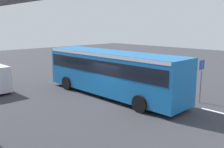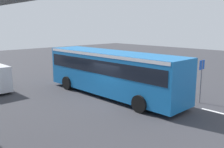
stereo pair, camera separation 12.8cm
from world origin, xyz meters
name	(u,v)px [view 1 (the left image)]	position (x,y,z in m)	size (l,w,h in m)	color
ground	(110,101)	(0.00, 0.00, 0.00)	(80.00, 80.00, 0.00)	#38383D
city_bus	(111,70)	(0.85, -0.94, 1.88)	(11.54, 2.85, 3.15)	#196BB7
bicycle_red	(2,79)	(10.39, 3.15, 0.37)	(1.77, 0.44, 0.96)	black
traffic_sign	(201,74)	(-4.35, -3.92, 1.89)	(0.08, 0.60, 2.80)	slate
lane_dash_leftmost	(218,112)	(-6.00, -2.95, 0.00)	(2.00, 0.20, 0.01)	silver
lane_dash_left	(161,98)	(-2.00, -2.95, 0.00)	(2.00, 0.20, 0.01)	silver
lane_dash_centre	(119,88)	(2.00, -2.95, 0.00)	(2.00, 0.20, 0.01)	silver
lane_dash_right	(88,80)	(6.00, -2.95, 0.00)	(2.00, 0.20, 0.01)	silver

